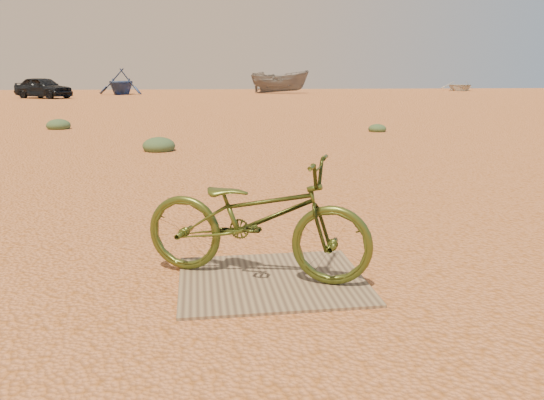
{
  "coord_description": "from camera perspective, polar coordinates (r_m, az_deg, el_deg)",
  "views": [
    {
      "loc": [
        -0.03,
        -3.87,
        1.55
      ],
      "look_at": [
        0.51,
        -0.06,
        0.65
      ],
      "focal_mm": 35.0,
      "sensor_mm": 36.0,
      "label": 1
    }
  ],
  "objects": [
    {
      "name": "ground",
      "position": [
        4.17,
        -7.15,
        -8.74
      ],
      "size": [
        120.0,
        120.0,
        0.0
      ],
      "primitive_type": "plane",
      "color": "#DA8557",
      "rests_on": "ground"
    },
    {
      "name": "plywood_board",
      "position": [
        4.14,
        0.0,
        -8.61
      ],
      "size": [
        1.42,
        1.18,
        0.02
      ],
      "primitive_type": "cube",
      "color": "#867357",
      "rests_on": "ground"
    },
    {
      "name": "bicycle",
      "position": [
        4.06,
        -1.77,
        -1.89
      ],
      "size": [
        1.9,
        1.3,
        0.95
      ],
      "primitive_type": "imported",
      "rotation": [
        0.0,
        0.0,
        1.16
      ],
      "color": "#404E1C",
      "rests_on": "plywood_board"
    },
    {
      "name": "car",
      "position": [
        41.22,
        -23.41,
        11.04
      ],
      "size": [
        4.6,
        3.92,
        1.49
      ],
      "primitive_type": "imported",
      "rotation": [
        0.0,
        0.0,
        0.97
      ],
      "color": "black",
      "rests_on": "ground"
    },
    {
      "name": "boat_far_left",
      "position": [
        47.25,
        -15.94,
        12.17
      ],
      "size": [
        4.33,
        4.77,
        2.18
      ],
      "primitive_type": "imported",
      "rotation": [
        0.0,
        0.0,
        -0.2
      ],
      "color": "navy",
      "rests_on": "ground"
    },
    {
      "name": "boat_mid_right",
      "position": [
        48.95,
        0.85,
        12.59
      ],
      "size": [
        5.5,
        2.97,
        2.02
      ],
      "primitive_type": "imported",
      "rotation": [
        0.0,
        0.0,
        1.37
      ],
      "color": "slate",
      "rests_on": "ground"
    },
    {
      "name": "boat_far_right",
      "position": [
        60.85,
        19.53,
        11.49
      ],
      "size": [
        4.61,
        5.53,
        0.99
      ],
      "primitive_type": "imported",
      "rotation": [
        0.0,
        0.0,
        -0.29
      ],
      "color": "beige",
      "rests_on": "ground"
    },
    {
      "name": "kale_a",
      "position": [
        11.53,
        -12.05,
        5.2
      ],
      "size": [
        0.69,
        0.69,
        0.38
      ],
      "primitive_type": "ellipsoid",
      "color": "#496542",
      "rests_on": "ground"
    },
    {
      "name": "kale_b",
      "position": [
        15.51,
        11.24,
        7.23
      ],
      "size": [
        0.51,
        0.51,
        0.28
      ],
      "primitive_type": "ellipsoid",
      "color": "#496542",
      "rests_on": "ground"
    },
    {
      "name": "kale_c",
      "position": [
        17.19,
        -21.95,
        7.1
      ],
      "size": [
        0.7,
        0.7,
        0.38
      ],
      "primitive_type": "ellipsoid",
      "color": "#496542",
      "rests_on": "ground"
    }
  ]
}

